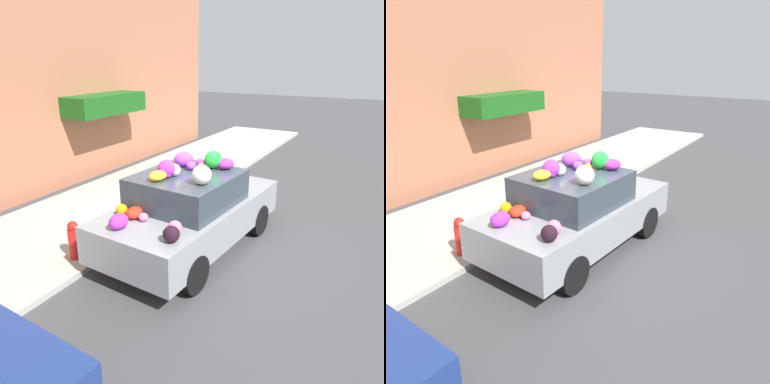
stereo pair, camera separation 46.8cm
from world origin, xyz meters
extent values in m
plane|color=#424244|center=(0.00, 0.00, 0.00)|extent=(60.00, 60.00, 0.00)
cube|color=#B2ADA3|center=(0.00, 2.70, 0.05)|extent=(24.00, 3.20, 0.11)
cube|color=#B26B4C|center=(0.00, 4.95, 3.20)|extent=(18.00, 0.30, 6.40)
cube|color=#195919|center=(2.66, 4.35, 2.18)|extent=(2.59, 0.90, 0.55)
cylinder|color=red|center=(-1.53, 1.50, 0.38)|extent=(0.20, 0.20, 0.55)
sphere|color=red|center=(-1.53, 1.50, 0.72)|extent=(0.18, 0.18, 0.18)
cube|color=gray|center=(0.00, 0.02, 0.64)|extent=(4.01, 2.05, 0.64)
cube|color=#333D47|center=(-0.16, 0.03, 1.23)|extent=(1.86, 1.69, 0.55)
cylinder|color=black|center=(1.26, 0.77, 0.31)|extent=(0.64, 0.22, 0.63)
cylinder|color=black|center=(1.16, -0.89, 0.31)|extent=(0.64, 0.22, 0.63)
cylinder|color=black|center=(-1.16, 0.92, 0.31)|extent=(0.64, 0.22, 0.63)
cylinder|color=black|center=(-1.26, -0.73, 0.31)|extent=(0.64, 0.22, 0.63)
ellipsoid|color=purple|center=(0.48, -0.41, 1.60)|extent=(0.33, 0.33, 0.19)
ellipsoid|color=orange|center=(0.16, -0.08, 1.57)|extent=(0.24, 0.15, 0.13)
sphere|color=#91533E|center=(-0.22, 0.52, 1.58)|extent=(0.20, 0.20, 0.14)
sphere|color=purple|center=(-0.52, 0.21, 1.59)|extent=(0.23, 0.23, 0.17)
ellipsoid|color=#B12EB8|center=(-1.60, 0.40, 1.08)|extent=(0.37, 0.29, 0.24)
sphere|color=orange|center=(1.46, 0.36, 1.12)|extent=(0.40, 0.40, 0.33)
sphere|color=brown|center=(0.43, -0.41, 1.58)|extent=(0.20, 0.20, 0.14)
sphere|color=white|center=(-0.52, -0.45, 1.66)|extent=(0.45, 0.45, 0.32)
sphere|color=pink|center=(1.64, 0.28, 1.06)|extent=(0.22, 0.22, 0.19)
sphere|color=white|center=(-0.35, 0.17, 1.61)|extent=(0.22, 0.22, 0.21)
sphere|color=brown|center=(0.88, 0.32, 1.10)|extent=(0.31, 0.31, 0.27)
sphere|color=pink|center=(-1.36, -0.46, 1.07)|extent=(0.30, 0.30, 0.23)
ellipsoid|color=red|center=(-1.14, 0.46, 1.05)|extent=(0.43, 0.37, 0.17)
ellipsoid|color=purple|center=(0.33, 0.02, 1.59)|extent=(0.20, 0.21, 0.18)
sphere|color=white|center=(0.78, -0.24, 1.05)|extent=(0.23, 0.23, 0.19)
ellipsoid|color=red|center=(1.06, -0.42, 1.05)|extent=(0.31, 0.32, 0.18)
sphere|color=#EEA30E|center=(-1.16, 0.71, 1.05)|extent=(0.27, 0.27, 0.19)
sphere|color=green|center=(0.41, -0.20, 1.67)|extent=(0.45, 0.45, 0.32)
ellipsoid|color=pink|center=(-1.19, 0.24, 1.03)|extent=(0.20, 0.21, 0.14)
sphere|color=purple|center=(-0.48, 0.25, 1.66)|extent=(0.33, 0.33, 0.30)
ellipsoid|color=yellow|center=(-0.71, 0.27, 1.59)|extent=(0.38, 0.31, 0.16)
ellipsoid|color=pink|center=(1.08, 0.05, 1.06)|extent=(0.42, 0.41, 0.20)
ellipsoid|color=purple|center=(0.22, 0.32, 1.65)|extent=(0.42, 0.43, 0.29)
ellipsoid|color=purple|center=(0.11, 0.10, 1.58)|extent=(0.25, 0.25, 0.15)
ellipsoid|color=black|center=(1.38, 0.02, 1.04)|extent=(0.16, 0.18, 0.15)
sphere|color=black|center=(-1.57, -0.53, 1.08)|extent=(0.25, 0.25, 0.25)
camera|label=1|loc=(-5.58, -3.14, 3.45)|focal=35.00mm
camera|label=2|loc=(-5.34, -3.54, 3.45)|focal=35.00mm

